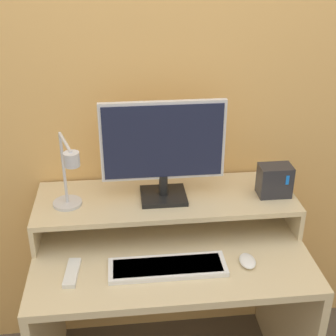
{
  "coord_description": "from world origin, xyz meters",
  "views": [
    {
      "loc": [
        -0.17,
        -1.18,
        1.86
      ],
      "look_at": [
        -0.0,
        0.37,
        1.08
      ],
      "focal_mm": 50.0,
      "sensor_mm": 36.0,
      "label": 1
    }
  ],
  "objects_px": {
    "keyboard": "(168,267)",
    "remote_control": "(72,273)",
    "mouse": "(247,261)",
    "router_dock": "(275,180)",
    "desk_lamp": "(68,179)",
    "monitor": "(163,148)"
  },
  "relations": [
    {
      "from": "router_dock",
      "to": "remote_control",
      "type": "height_order",
      "value": "router_dock"
    },
    {
      "from": "keyboard",
      "to": "mouse",
      "type": "xyz_separation_m",
      "value": [
        0.3,
        0.0,
        0.0
      ]
    },
    {
      "from": "monitor",
      "to": "mouse",
      "type": "distance_m",
      "value": 0.54
    },
    {
      "from": "monitor",
      "to": "mouse",
      "type": "xyz_separation_m",
      "value": [
        0.29,
        -0.29,
        -0.35
      ]
    },
    {
      "from": "desk_lamp",
      "to": "keyboard",
      "type": "height_order",
      "value": "desk_lamp"
    },
    {
      "from": "desk_lamp",
      "to": "router_dock",
      "type": "bearing_deg",
      "value": 4.67
    },
    {
      "from": "desk_lamp",
      "to": "router_dock",
      "type": "relative_size",
      "value": 2.37
    },
    {
      "from": "router_dock",
      "to": "mouse",
      "type": "height_order",
      "value": "router_dock"
    },
    {
      "from": "keyboard",
      "to": "mouse",
      "type": "bearing_deg",
      "value": 0.01
    },
    {
      "from": "desk_lamp",
      "to": "remote_control",
      "type": "xyz_separation_m",
      "value": [
        0.0,
        -0.19,
        -0.29
      ]
    },
    {
      "from": "router_dock",
      "to": "mouse",
      "type": "xyz_separation_m",
      "value": [
        -0.17,
        -0.27,
        -0.19
      ]
    },
    {
      "from": "router_dock",
      "to": "keyboard",
      "type": "distance_m",
      "value": 0.58
    },
    {
      "from": "mouse",
      "to": "remote_control",
      "type": "relative_size",
      "value": 0.59
    },
    {
      "from": "keyboard",
      "to": "remote_control",
      "type": "distance_m",
      "value": 0.35
    },
    {
      "from": "router_dock",
      "to": "keyboard",
      "type": "xyz_separation_m",
      "value": [
        -0.47,
        -0.27,
        -0.2
      ]
    },
    {
      "from": "router_dock",
      "to": "keyboard",
      "type": "relative_size",
      "value": 0.31
    },
    {
      "from": "router_dock",
      "to": "remote_control",
      "type": "bearing_deg",
      "value": -162.65
    },
    {
      "from": "desk_lamp",
      "to": "remote_control",
      "type": "distance_m",
      "value": 0.34
    },
    {
      "from": "keyboard",
      "to": "mouse",
      "type": "relative_size",
      "value": 4.68
    },
    {
      "from": "desk_lamp",
      "to": "mouse",
      "type": "height_order",
      "value": "desk_lamp"
    },
    {
      "from": "desk_lamp",
      "to": "keyboard",
      "type": "relative_size",
      "value": 0.72
    },
    {
      "from": "mouse",
      "to": "remote_control",
      "type": "height_order",
      "value": "mouse"
    }
  ]
}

